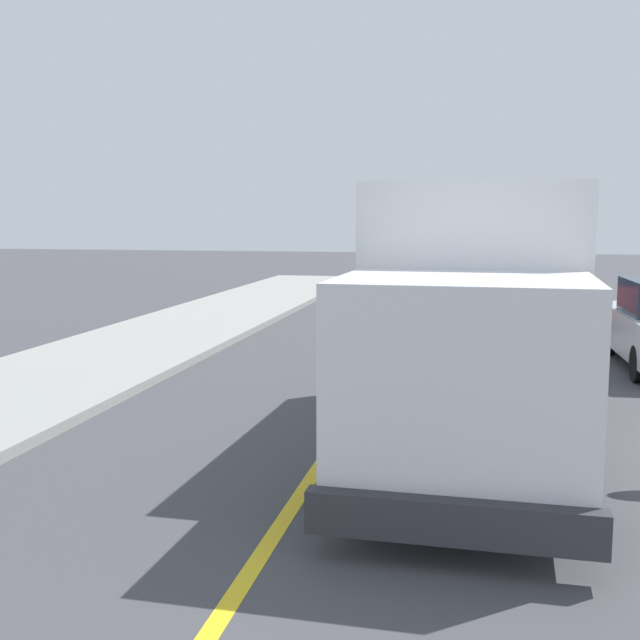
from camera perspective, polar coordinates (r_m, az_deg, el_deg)
The scene contains 4 objects.
centre_line_yellow at distance 11.30m, azimuth 2.14°, elevation -7.08°, with size 0.16×56.00×0.01m, color gold.
box_truck at distance 10.10m, azimuth 11.16°, elevation 1.20°, with size 2.65×7.26×3.20m.
parked_car_near at distance 16.86m, azimuth 12.34°, elevation 0.33°, with size 1.96×4.46×1.67m.
parked_car_mid at distance 22.34m, azimuth 13.16°, elevation 2.04°, with size 1.99×4.48×1.67m.
Camera 1 is at (1.76, -0.79, 2.86)m, focal length 44.80 mm.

